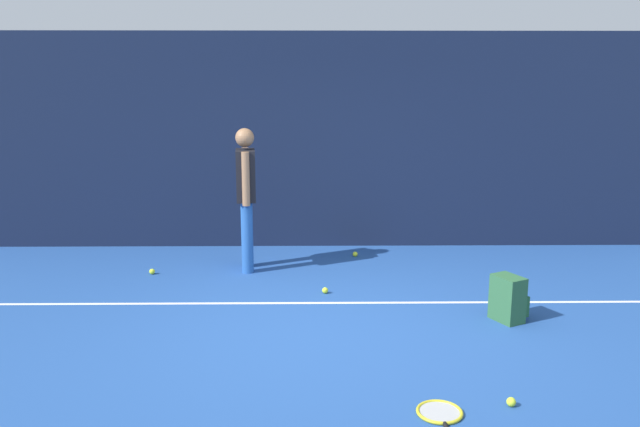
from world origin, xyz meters
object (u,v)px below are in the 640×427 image
at_px(backpack, 509,299).
at_px(tennis_ball_near_player, 152,272).
at_px(tennis_ball_mid_court, 325,290).
at_px(tennis_racket, 440,414).
at_px(tennis_ball_far_left, 355,254).
at_px(tennis_ball_by_fence, 511,402).
at_px(tennis_player, 246,191).

xyz_separation_m(backpack, tennis_ball_near_player, (-3.76, 1.50, -0.18)).
distance_m(tennis_ball_near_player, tennis_ball_mid_court, 2.15).
xyz_separation_m(tennis_racket, tennis_ball_far_left, (-0.32, 3.97, 0.02)).
bearing_deg(tennis_ball_far_left, tennis_ball_near_player, -163.48).
height_order(backpack, tennis_ball_mid_court, backpack).
bearing_deg(tennis_ball_far_left, tennis_ball_by_fence, -77.60).
xyz_separation_m(backpack, tennis_ball_by_fence, (-0.47, -1.62, -0.18)).
bearing_deg(tennis_ball_near_player, backpack, -21.73).
bearing_deg(tennis_ball_far_left, backpack, -59.46).
relative_size(tennis_ball_near_player, tennis_ball_far_left, 1.00).
relative_size(tennis_player, tennis_racket, 2.76).
height_order(tennis_player, backpack, tennis_player).
relative_size(tennis_racket, tennis_ball_mid_court, 9.34).
height_order(tennis_player, tennis_ball_near_player, tennis_player).
distance_m(tennis_racket, tennis_ball_mid_court, 2.64).
height_order(tennis_player, tennis_ball_by_fence, tennis_player).
xyz_separation_m(tennis_player, tennis_ball_by_fence, (2.18, -3.31, -0.93)).
height_order(tennis_ball_near_player, tennis_ball_mid_court, same).
bearing_deg(tennis_ball_far_left, tennis_racket, -85.34).
bearing_deg(tennis_ball_far_left, tennis_player, -157.99).
distance_m(tennis_player, tennis_ball_near_player, 1.46).
bearing_deg(tennis_ball_mid_court, tennis_ball_near_player, 160.82).
xyz_separation_m(tennis_racket, backpack, (0.99, 1.75, 0.20)).
distance_m(backpack, tennis_ball_near_player, 4.05).
relative_size(tennis_player, tennis_ball_by_fence, 25.76).
distance_m(tennis_ball_by_fence, tennis_ball_far_left, 3.94).
relative_size(tennis_racket, tennis_ball_by_fence, 9.34).
bearing_deg(tennis_ball_far_left, tennis_ball_mid_court, -106.27).
relative_size(tennis_racket, tennis_ball_far_left, 9.34).
xyz_separation_m(tennis_racket, tennis_ball_near_player, (-2.77, 3.24, 0.02)).
bearing_deg(tennis_ball_by_fence, tennis_ball_far_left, 102.40).
distance_m(tennis_ball_mid_court, tennis_ball_far_left, 1.49).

